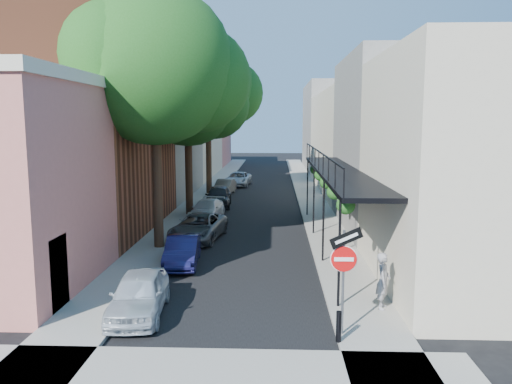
# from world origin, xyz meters

# --- Properties ---
(ground) EXTENTS (160.00, 160.00, 0.00)m
(ground) POSITION_xyz_m (0.00, 0.00, 0.00)
(ground) COLOR black
(ground) RESTS_ON ground
(road_surface) EXTENTS (6.00, 64.00, 0.01)m
(road_surface) POSITION_xyz_m (0.00, 30.00, 0.01)
(road_surface) COLOR black
(road_surface) RESTS_ON ground
(sidewalk_left) EXTENTS (2.00, 64.00, 0.12)m
(sidewalk_left) POSITION_xyz_m (-4.00, 30.00, 0.06)
(sidewalk_left) COLOR gray
(sidewalk_left) RESTS_ON ground
(sidewalk_right) EXTENTS (2.00, 64.00, 0.12)m
(sidewalk_right) POSITION_xyz_m (4.00, 30.00, 0.06)
(sidewalk_right) COLOR gray
(sidewalk_right) RESTS_ON ground
(sidewalk_cross) EXTENTS (12.00, 2.00, 0.12)m
(sidewalk_cross) POSITION_xyz_m (0.00, -1.00, 0.06)
(sidewalk_cross) COLOR gray
(sidewalk_cross) RESTS_ON ground
(buildings_left) EXTENTS (10.10, 59.10, 12.00)m
(buildings_left) POSITION_xyz_m (-9.30, 28.76, 4.94)
(buildings_left) COLOR #C87066
(buildings_left) RESTS_ON ground
(buildings_right) EXTENTS (9.80, 55.00, 10.00)m
(buildings_right) POSITION_xyz_m (8.99, 29.49, 4.42)
(buildings_right) COLOR #BFB59D
(buildings_right) RESTS_ON ground
(sign_post) EXTENTS (0.89, 0.17, 2.99)m
(sign_post) POSITION_xyz_m (3.16, 0.97, 2.04)
(sign_post) COLOR #595B60
(sign_post) RESTS_ON ground
(bollard) EXTENTS (0.14, 0.14, 0.80)m
(bollard) POSITION_xyz_m (3.00, 0.50, 0.52)
(bollard) COLOR black
(bollard) RESTS_ON sidewalk_right
(oak_near) EXTENTS (7.48, 6.80, 11.42)m
(oak_near) POSITION_xyz_m (-3.37, 10.26, 7.88)
(oak_near) COLOR #341E14
(oak_near) RESTS_ON ground
(oak_mid) EXTENTS (6.60, 6.00, 10.20)m
(oak_mid) POSITION_xyz_m (-3.42, 18.23, 7.06)
(oak_mid) COLOR #341E14
(oak_mid) RESTS_ON ground
(oak_far) EXTENTS (7.70, 7.00, 11.90)m
(oak_far) POSITION_xyz_m (-3.35, 27.27, 8.26)
(oak_far) COLOR #341E14
(oak_far) RESTS_ON ground
(parked_car_a) EXTENTS (1.81, 3.84, 1.27)m
(parked_car_a) POSITION_xyz_m (-2.60, 2.35, 0.63)
(parked_car_a) COLOR #B5BFC8
(parked_car_a) RESTS_ON ground
(parked_car_b) EXTENTS (1.51, 3.60, 1.16)m
(parked_car_b) POSITION_xyz_m (-2.28, 7.51, 0.58)
(parked_car_b) COLOR #151541
(parked_car_b) RESTS_ON ground
(parked_car_c) EXTENTS (2.62, 4.70, 1.24)m
(parked_car_c) POSITION_xyz_m (-2.30, 11.80, 0.62)
(parked_car_c) COLOR #525559
(parked_car_c) RESTS_ON ground
(parked_car_d) EXTENTS (2.00, 4.02, 1.12)m
(parked_car_d) POSITION_xyz_m (-2.60, 17.01, 0.56)
(parked_car_d) COLOR silver
(parked_car_d) RESTS_ON ground
(parked_car_e) EXTENTS (1.88, 4.21, 1.40)m
(parked_car_e) POSITION_xyz_m (-2.43, 21.31, 0.70)
(parked_car_e) COLOR black
(parked_car_e) RESTS_ON ground
(parked_car_f) EXTENTS (1.62, 3.64, 1.16)m
(parked_car_f) POSITION_xyz_m (-2.60, 27.16, 0.58)
(parked_car_f) COLOR slate
(parked_car_f) RESTS_ON ground
(parked_car_g) EXTENTS (2.36, 4.54, 1.22)m
(parked_car_g) POSITION_xyz_m (-1.93, 32.38, 0.61)
(parked_car_g) COLOR #9DA5B1
(parked_car_g) RESTS_ON ground
(pedestrian) EXTENTS (0.57, 0.71, 1.69)m
(pedestrian) POSITION_xyz_m (4.60, 2.87, 0.97)
(pedestrian) COLOR gray
(pedestrian) RESTS_ON sidewalk_right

